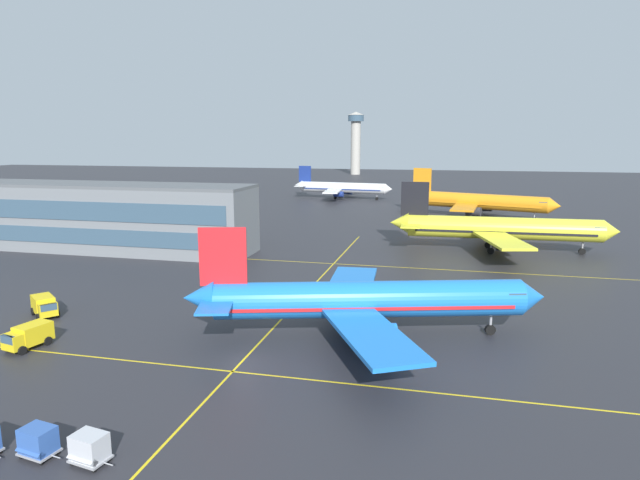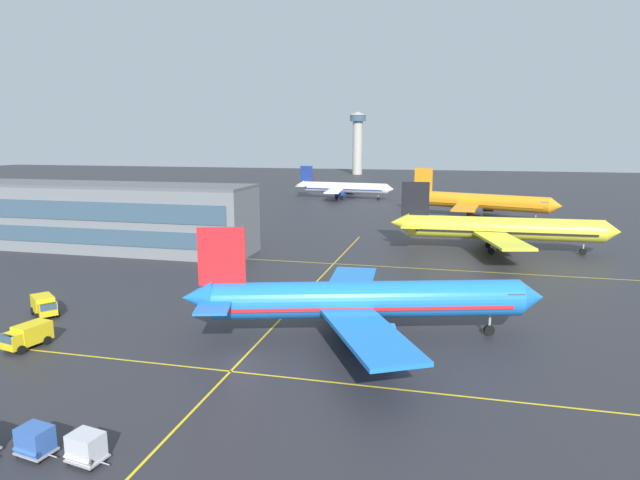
{
  "view_description": "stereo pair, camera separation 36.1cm",
  "coord_description": "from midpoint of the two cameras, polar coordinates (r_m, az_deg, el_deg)",
  "views": [
    {
      "loc": [
        16.67,
        -40.83,
        18.85
      ],
      "look_at": [
        -1.24,
        34.32,
        4.35
      ],
      "focal_mm": 30.29,
      "sensor_mm": 36.0,
      "label": 1
    },
    {
      "loc": [
        17.02,
        -40.75,
        18.85
      ],
      "look_at": [
        -1.24,
        34.32,
        4.35
      ],
      "focal_mm": 30.29,
      "sensor_mm": 36.0,
      "label": 2
    }
  ],
  "objects": [
    {
      "name": "baggage_cart_row_middle",
      "position": [
        38.54,
        -27.91,
        -18.28
      ],
      "size": [
        2.85,
        2.0,
        1.86
      ],
      "color": "#99999E",
      "rests_on": "ground"
    },
    {
      "name": "baggage_cart_row_fourth",
      "position": [
        36.58,
        -23.48,
        -19.52
      ],
      "size": [
        2.85,
        2.0,
        1.86
      ],
      "color": "#99999E",
      "rests_on": "ground"
    },
    {
      "name": "airliner_second_row",
      "position": [
        96.01,
        18.3,
        1.17
      ],
      "size": [
        37.27,
        32.2,
        11.6
      ],
      "color": "yellow",
      "rests_on": "ground"
    },
    {
      "name": "terminal_building",
      "position": [
        102.94,
        -24.35,
        2.35
      ],
      "size": [
        62.89,
        11.28,
        11.41
      ],
      "color": "slate",
      "rests_on": "ground"
    },
    {
      "name": "airliner_front_gate",
      "position": [
        52.03,
        4.5,
        -6.33
      ],
      "size": [
        34.3,
        29.25,
        10.84
      ],
      "color": "blue",
      "rests_on": "ground"
    },
    {
      "name": "airliner_far_left_stand",
      "position": [
        173.2,
        2.21,
        5.53
      ],
      "size": [
        32.92,
        28.18,
        10.23
      ],
      "color": "white",
      "rests_on": "ground"
    },
    {
      "name": "control_tower",
      "position": [
        293.49,
        3.76,
        10.72
      ],
      "size": [
        8.82,
        8.82,
        33.05
      ],
      "color": "#ADA89E",
      "rests_on": "ground"
    },
    {
      "name": "service_truck_catering",
      "position": [
        65.76,
        -27.24,
        -6.17
      ],
      "size": [
        4.38,
        3.97,
        2.1
      ],
      "color": "yellow",
      "rests_on": "ground"
    },
    {
      "name": "ground_plane",
      "position": [
        47.99,
        -8.51,
        -12.62
      ],
      "size": [
        600.0,
        600.0,
        0.0
      ],
      "primitive_type": "plane",
      "color": "#28282D"
    },
    {
      "name": "taxiway_markings",
      "position": [
        64.06,
        -2.47,
        -6.49
      ],
      "size": [
        166.81,
        88.31,
        0.01
      ],
      "color": "yellow",
      "rests_on": "ground"
    },
    {
      "name": "airliner_third_row",
      "position": [
        136.1,
        16.2,
        3.93
      ],
      "size": [
        36.34,
        31.08,
        11.59
      ],
      "color": "orange",
      "rests_on": "ground"
    },
    {
      "name": "service_truck_red_van",
      "position": [
        56.75,
        -28.64,
        -8.86
      ],
      "size": [
        2.84,
        4.4,
        2.1
      ],
      "color": "yellow",
      "rests_on": "ground"
    }
  ]
}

